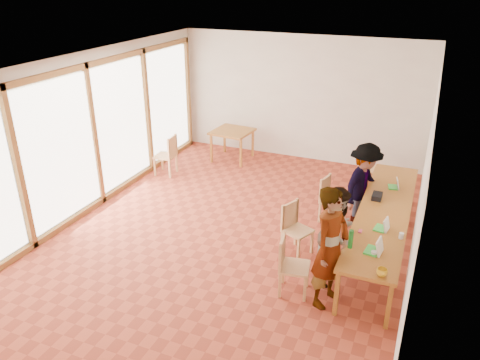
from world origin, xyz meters
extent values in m
plane|color=#A94129|center=(0.00, 0.00, 0.00)|extent=(8.00, 8.00, 0.00)
cube|color=beige|center=(0.00, 4.00, 1.50)|extent=(6.00, 0.10, 3.00)
cube|color=beige|center=(0.00, -4.00, 1.50)|extent=(6.00, 0.10, 3.00)
cube|color=beige|center=(3.00, 0.00, 1.50)|extent=(0.10, 8.00, 3.00)
cube|color=white|center=(-2.96, 0.00, 1.50)|extent=(0.10, 8.00, 3.00)
cube|color=white|center=(0.00, 0.00, 3.02)|extent=(6.00, 8.00, 0.04)
cube|color=#A96925|center=(2.50, 0.36, 0.72)|extent=(0.80, 4.00, 0.05)
cube|color=#A96925|center=(2.16, -1.58, 0.35)|extent=(0.06, 0.06, 0.70)
cube|color=#A96925|center=(2.16, 2.30, 0.35)|extent=(0.06, 0.06, 0.70)
cube|color=#A96925|center=(2.84, -1.58, 0.35)|extent=(0.06, 0.06, 0.70)
cube|color=#A96925|center=(2.84, 2.30, 0.35)|extent=(0.06, 0.06, 0.70)
cube|color=#A96925|center=(-1.45, 3.20, 0.72)|extent=(0.90, 0.90, 0.05)
cube|color=#A96925|center=(-1.84, 2.81, 0.35)|extent=(0.05, 0.05, 0.70)
cube|color=#A96925|center=(-1.84, 3.59, 0.35)|extent=(0.05, 0.05, 0.70)
cube|color=#A96925|center=(-1.06, 2.81, 0.35)|extent=(0.05, 0.05, 0.70)
cube|color=#A96925|center=(-1.06, 3.59, 0.35)|extent=(0.05, 0.05, 0.70)
cube|color=#E0B670|center=(1.49, -1.31, 0.43)|extent=(0.48, 0.48, 0.04)
cube|color=#E0B670|center=(1.30, -1.34, 0.67)|extent=(0.11, 0.42, 0.44)
cube|color=#E0B670|center=(1.24, -0.28, 0.42)|extent=(0.54, 0.54, 0.04)
cube|color=#E0B670|center=(1.07, -0.21, 0.65)|extent=(0.20, 0.39, 0.43)
cube|color=#E0B670|center=(1.54, 1.01, 0.41)|extent=(0.48, 0.48, 0.04)
cube|color=#E0B670|center=(1.36, 1.05, 0.64)|extent=(0.13, 0.40, 0.42)
cube|color=#E0B670|center=(1.90, 2.87, 0.41)|extent=(0.41, 0.41, 0.04)
cube|color=#E0B670|center=(1.72, 2.86, 0.65)|extent=(0.04, 0.41, 0.42)
cube|color=#E0B670|center=(-2.50, 1.76, 0.44)|extent=(0.46, 0.46, 0.04)
cube|color=#E0B670|center=(-2.30, 1.77, 0.69)|extent=(0.07, 0.43, 0.45)
imported|color=gray|center=(1.98, -1.34, 0.89)|extent=(0.62, 0.75, 1.78)
imported|color=gray|center=(1.96, -0.74, 0.76)|extent=(0.76, 0.87, 1.52)
imported|color=gray|center=(2.04, 1.09, 0.79)|extent=(0.92, 1.17, 1.59)
cube|color=#3FD549|center=(2.50, -0.98, 0.76)|extent=(0.22, 0.28, 0.03)
cube|color=white|center=(2.59, -1.00, 0.86)|extent=(0.11, 0.25, 0.22)
cube|color=#3FD549|center=(2.52, -0.30, 0.76)|extent=(0.20, 0.26, 0.02)
cube|color=white|center=(2.60, -0.32, 0.85)|extent=(0.10, 0.22, 0.19)
cube|color=#3FD549|center=(2.53, 1.30, 0.76)|extent=(0.19, 0.24, 0.02)
cube|color=white|center=(2.60, 1.32, 0.84)|extent=(0.10, 0.21, 0.18)
imported|color=gold|center=(2.69, -1.52, 0.80)|extent=(0.18, 0.18, 0.11)
cylinder|color=#1F7C2B|center=(2.19, -1.00, 0.89)|extent=(0.07, 0.07, 0.28)
cylinder|color=silver|center=(2.83, -0.47, 0.80)|extent=(0.07, 0.07, 0.09)
cylinder|color=white|center=(2.53, -1.07, 0.78)|extent=(0.08, 0.08, 0.06)
cube|color=#C83F6D|center=(2.25, -0.50, 0.76)|extent=(0.05, 0.10, 0.01)
cube|color=black|center=(2.33, 0.73, 0.80)|extent=(0.16, 0.26, 0.09)
camera|label=1|loc=(2.93, -6.78, 4.32)|focal=35.00mm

